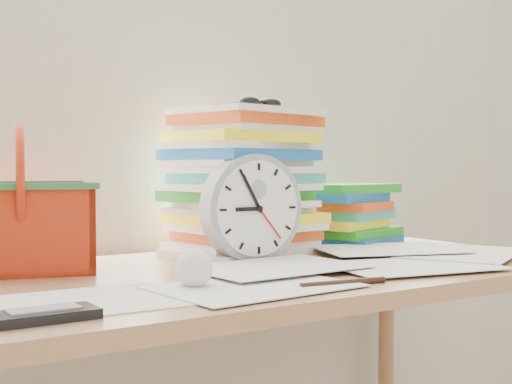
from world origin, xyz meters
TOP-DOWN VIEW (x-y plane):
  - curtain at (0.00, 1.98)m, footprint 2.40×0.01m
  - desk at (0.00, 1.60)m, footprint 1.40×0.70m
  - paper_stack at (0.11, 1.82)m, footprint 0.38×0.33m
  - clock at (0.04, 1.68)m, footprint 0.23×0.05m
  - sunglasses at (0.15, 1.80)m, footprint 0.15×0.13m
  - book_stack at (0.43, 1.82)m, footprint 0.31×0.27m
  - basket at (-0.41, 1.81)m, footprint 0.32×0.28m
  - crumpled_ball at (-0.22, 1.46)m, footprint 0.07×0.07m
  - pen at (-0.00, 1.33)m, footprint 0.16×0.04m
  - calculator at (-0.51, 1.35)m, footprint 0.14×0.06m
  - scattered_papers at (0.00, 1.60)m, footprint 1.26×0.42m

SIDE VIEW (x-z plane):
  - desk at x=0.00m, z-range 0.30..1.05m
  - pen at x=0.00m, z-range 0.75..0.76m
  - scattered_papers at x=0.00m, z-range 0.75..0.77m
  - calculator at x=-0.51m, z-range 0.75..0.76m
  - crumpled_ball at x=-0.22m, z-range 0.75..0.82m
  - book_stack at x=0.43m, z-range 0.75..0.91m
  - clock at x=0.04m, z-range 0.75..0.98m
  - basket at x=-0.41m, z-range 0.75..1.02m
  - paper_stack at x=0.11m, z-range 0.75..1.08m
  - sunglasses at x=0.15m, z-range 1.08..1.12m
  - curtain at x=0.00m, z-range 0.05..2.55m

